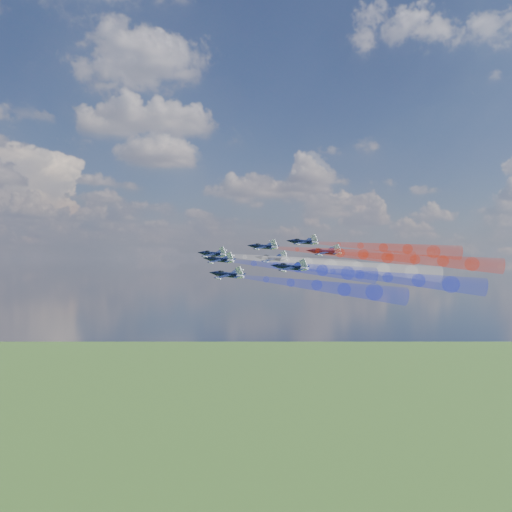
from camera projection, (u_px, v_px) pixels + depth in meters
name	position (u px, v px, depth m)	size (l,w,h in m)	color
jet_lead	(213.00, 254.00, 171.47)	(9.62, 12.02, 3.21)	black
trail_lead	(285.00, 261.00, 155.39)	(4.01, 42.87, 4.01)	white
jet_inner_left	(219.00, 260.00, 160.52)	(9.62, 12.02, 3.21)	black
trail_inner_left	(298.00, 268.00, 144.44)	(4.01, 42.87, 4.01)	#1926D8
jet_inner_right	(263.00, 247.00, 173.73)	(9.62, 12.02, 3.21)	black
trail_inner_right	(340.00, 253.00, 157.65)	(4.01, 42.87, 4.01)	red
jet_outer_left	(227.00, 275.00, 144.93)	(9.62, 12.02, 3.21)	black
trail_outer_left	(317.00, 286.00, 128.86)	(4.01, 42.87, 4.01)	#1926D8
jet_center_third	(272.00, 258.00, 159.85)	(9.62, 12.02, 3.21)	black
trail_center_third	(357.00, 267.00, 143.78)	(4.01, 42.87, 4.01)	white
jet_outer_right	(303.00, 242.00, 174.18)	(9.62, 12.02, 3.21)	black
trail_outer_right	(384.00, 247.00, 158.10)	(4.01, 42.87, 4.01)	red
jet_rear_left	(290.00, 267.00, 144.27)	(9.62, 12.02, 3.21)	black
trail_rear_left	(388.00, 277.00, 128.19)	(4.01, 42.87, 4.01)	#1926D8
jet_rear_right	(325.00, 252.00, 160.78)	(9.62, 12.02, 3.21)	black
trail_rear_right	(415.00, 259.00, 144.70)	(4.01, 42.87, 4.01)	red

